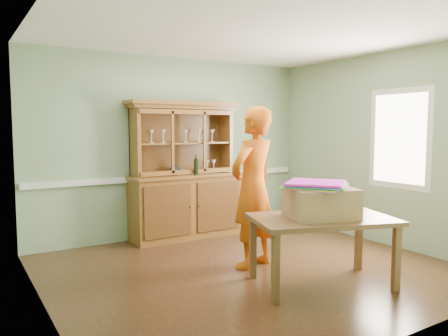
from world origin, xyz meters
TOP-DOWN VIEW (x-y plane):
  - floor at (0.00, 0.00)m, footprint 4.50×4.50m
  - ceiling at (0.00, 0.00)m, footprint 4.50×4.50m
  - wall_back at (0.00, 2.00)m, footprint 4.50×0.00m
  - wall_left at (-2.25, 0.00)m, footprint 0.00×4.00m
  - wall_right at (2.25, 0.00)m, footprint 0.00×4.00m
  - wall_front at (0.00, -2.00)m, footprint 4.50×0.00m
  - chair_rail at (0.00, 1.98)m, footprint 4.41×0.05m
  - framed_map at (-2.23, 0.30)m, footprint 0.03×0.60m
  - window_panel at (2.23, -0.30)m, footprint 0.03×0.96m
  - china_hutch at (0.04, 1.77)m, footprint 1.73×0.57m
  - dining_table at (0.33, -0.80)m, footprint 1.64×1.27m
  - cardboard_box at (0.30, -0.81)m, footprint 0.80×0.72m
  - kite_stack at (0.26, -0.76)m, footprint 0.77×0.77m
  - person at (0.07, 0.08)m, footprint 0.79×0.64m

SIDE VIEW (x-z plane):
  - floor at x=0.00m, z-range 0.00..0.00m
  - dining_table at x=0.33m, z-range 0.28..1.00m
  - china_hutch at x=0.04m, z-range -0.30..1.73m
  - cardboard_box at x=0.30m, z-range 0.72..1.03m
  - chair_rail at x=0.00m, z-range 0.86..0.94m
  - person at x=0.07m, z-range 0.00..1.89m
  - kite_stack at x=0.26m, z-range 1.03..1.09m
  - wall_back at x=0.00m, z-range -0.90..3.60m
  - wall_left at x=-2.25m, z-range -0.65..3.35m
  - wall_right at x=2.25m, z-range -0.65..3.35m
  - wall_front at x=0.00m, z-range -0.90..3.60m
  - window_panel at x=2.23m, z-range 0.82..2.18m
  - framed_map at x=-2.23m, z-range 1.32..1.78m
  - ceiling at x=0.00m, z-range 2.70..2.70m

